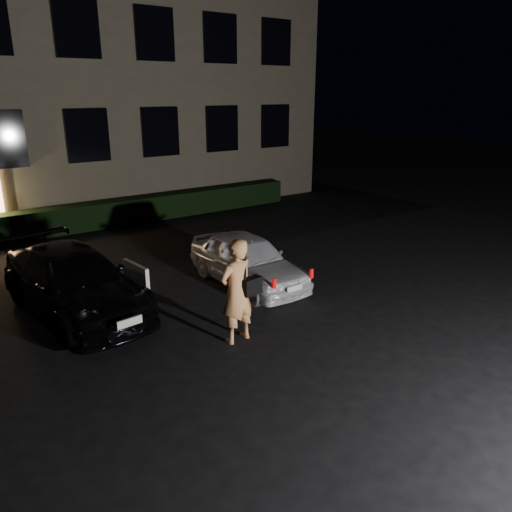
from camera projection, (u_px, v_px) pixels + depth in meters
ground at (308, 351)px, 8.84m from camera, size 80.00×80.00×0.00m
building at (43, 45)px, 18.45m from camera, size 20.00×8.11×12.00m
hedge at (100, 215)px, 16.76m from camera, size 15.00×0.70×0.85m
sedan at (74, 281)px, 10.28m from camera, size 2.30×4.70×1.31m
hatch at (247, 260)px, 11.74m from camera, size 1.46×3.56×1.21m
man at (237, 291)px, 8.93m from camera, size 0.86×0.57×1.96m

